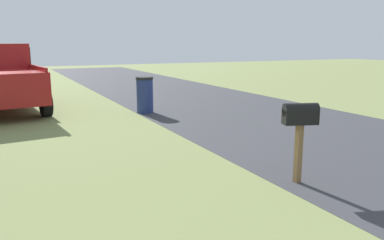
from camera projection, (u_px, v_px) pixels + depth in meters
name	position (u px, v px, depth m)	size (l,w,h in m)	color
mailbox	(300.00, 120.00, 5.79)	(0.35, 0.55, 1.24)	brown
pickup_truck	(0.00, 76.00, 12.17)	(5.20, 2.55, 2.09)	maroon
trash_bin	(145.00, 95.00, 11.81)	(0.53, 0.53, 1.10)	navy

